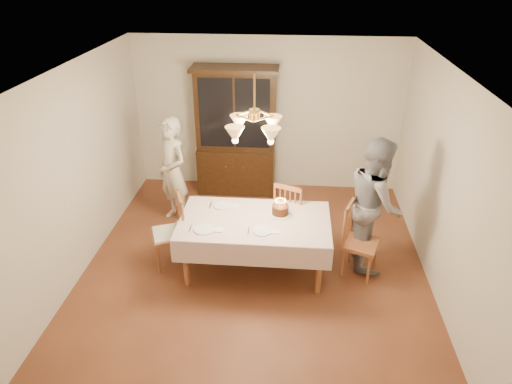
# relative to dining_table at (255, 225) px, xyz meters

# --- Properties ---
(ground) EXTENTS (5.00, 5.00, 0.00)m
(ground) POSITION_rel_dining_table_xyz_m (0.00, 0.00, -0.68)
(ground) COLOR #5B2C1A
(ground) RESTS_ON ground
(room_shell) EXTENTS (5.00, 5.00, 5.00)m
(room_shell) POSITION_rel_dining_table_xyz_m (0.00, 0.00, 0.90)
(room_shell) COLOR white
(room_shell) RESTS_ON ground
(dining_table) EXTENTS (1.90, 1.10, 0.76)m
(dining_table) POSITION_rel_dining_table_xyz_m (0.00, 0.00, 0.00)
(dining_table) COLOR brown
(dining_table) RESTS_ON ground
(china_hutch) EXTENTS (1.38, 0.54, 2.16)m
(china_hutch) POSITION_rel_dining_table_xyz_m (-0.51, 2.25, 0.36)
(china_hutch) COLOR black
(china_hutch) RESTS_ON ground
(chair_far_side) EXTENTS (0.56, 0.55, 1.00)m
(chair_far_side) POSITION_rel_dining_table_xyz_m (0.46, 0.67, -0.24)
(chair_far_side) COLOR brown
(chair_far_side) RESTS_ON ground
(chair_left_end) EXTENTS (0.55, 0.57, 1.00)m
(chair_left_end) POSITION_rel_dining_table_xyz_m (-1.13, 0.02, -0.23)
(chair_left_end) COLOR brown
(chair_left_end) RESTS_ON ground
(chair_right_end) EXTENTS (0.55, 0.56, 1.00)m
(chair_right_end) POSITION_rel_dining_table_xyz_m (1.35, 0.04, -0.24)
(chair_right_end) COLOR brown
(chair_right_end) RESTS_ON ground
(elderly_woman) EXTENTS (0.72, 0.70, 1.66)m
(elderly_woman) POSITION_rel_dining_table_xyz_m (-1.34, 1.16, 0.15)
(elderly_woman) COLOR beige
(elderly_woman) RESTS_ON ground
(adult_in_grey) EXTENTS (0.69, 0.87, 1.77)m
(adult_in_grey) POSITION_rel_dining_table_xyz_m (1.53, 0.34, 0.20)
(adult_in_grey) COLOR slate
(adult_in_grey) RESTS_ON ground
(birthday_cake) EXTENTS (0.30, 0.30, 0.21)m
(birthday_cake) POSITION_rel_dining_table_xyz_m (0.32, 0.16, 0.14)
(birthday_cake) COLOR white
(birthday_cake) RESTS_ON dining_table
(place_setting_near_left) EXTENTS (0.41, 0.26, 0.02)m
(place_setting_near_left) POSITION_rel_dining_table_xyz_m (-0.58, -0.28, 0.08)
(place_setting_near_left) COLOR white
(place_setting_near_left) RESTS_ON dining_table
(place_setting_near_right) EXTENTS (0.38, 0.24, 0.02)m
(place_setting_near_right) POSITION_rel_dining_table_xyz_m (0.13, -0.26, 0.08)
(place_setting_near_right) COLOR white
(place_setting_near_right) RESTS_ON dining_table
(place_setting_far_left) EXTENTS (0.39, 0.24, 0.02)m
(place_setting_far_left) POSITION_rel_dining_table_xyz_m (-0.44, 0.32, 0.08)
(place_setting_far_left) COLOR white
(place_setting_far_left) RESTS_ON dining_table
(chandelier) EXTENTS (0.62, 0.62, 0.73)m
(chandelier) POSITION_rel_dining_table_xyz_m (-0.00, -0.00, 1.29)
(chandelier) COLOR #BF8C3F
(chandelier) RESTS_ON ground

